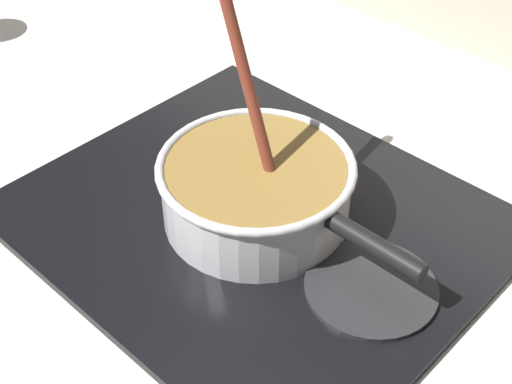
# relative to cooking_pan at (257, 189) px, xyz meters

# --- Properties ---
(ground) EXTENTS (2.40, 1.60, 0.04)m
(ground) POSITION_rel_cooking_pan_xyz_m (-0.10, -0.23, -0.08)
(ground) COLOR beige
(hob_plate) EXTENTS (0.56, 0.48, 0.01)m
(hob_plate) POSITION_rel_cooking_pan_xyz_m (-0.00, -0.00, -0.05)
(hob_plate) COLOR black
(hob_plate) RESTS_ON ground
(burner_ring) EXTENTS (0.18, 0.18, 0.01)m
(burner_ring) POSITION_rel_cooking_pan_xyz_m (-0.00, -0.00, -0.04)
(burner_ring) COLOR #592D0C
(burner_ring) RESTS_ON hob_plate
(spare_burner) EXTENTS (0.15, 0.15, 0.01)m
(spare_burner) POSITION_rel_cooking_pan_xyz_m (0.18, -0.00, -0.04)
(spare_burner) COLOR #262628
(spare_burner) RESTS_ON hob_plate
(cooking_pan) EXTENTS (0.35, 0.24, 0.32)m
(cooking_pan) POSITION_rel_cooking_pan_xyz_m (0.00, 0.00, 0.00)
(cooking_pan) COLOR silver
(cooking_pan) RESTS_ON hob_plate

